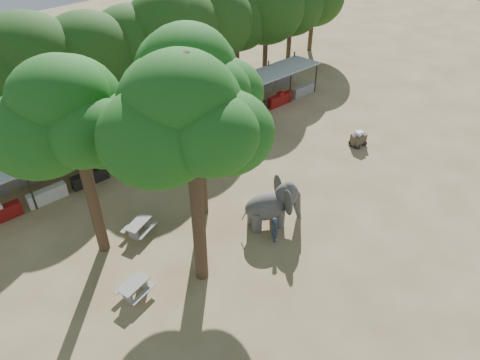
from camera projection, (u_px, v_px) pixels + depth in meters
ground at (311, 244)px, 25.95m from camera, size 100.00×100.00×0.00m
vendor_stalls at (173, 126)px, 33.72m from camera, size 28.00×2.99×2.80m
yard_tree_left at (68, 117)px, 20.76m from camera, size 7.10×6.90×11.02m
yard_tree_center at (186, 119)px, 18.60m from camera, size 7.10×6.90×12.04m
yard_tree_back at (191, 80)px, 22.98m from camera, size 7.10×6.90×11.36m
backdrop_trees at (129, 48)px, 34.26m from camera, size 46.46×5.95×8.33m
elephant at (273, 204)px, 26.53m from camera, size 3.66×2.81×2.72m
handler at (275, 229)px, 25.69m from camera, size 0.61×0.70×1.63m
picnic_table_near at (135, 287)px, 22.85m from camera, size 1.90×1.79×0.78m
picnic_table_far at (139, 226)px, 26.32m from camera, size 2.03×1.95×0.79m
cart_front at (358, 139)px, 33.60m from camera, size 1.23×0.94×1.07m
cart_back at (358, 138)px, 33.64m from camera, size 1.28×1.00×1.11m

